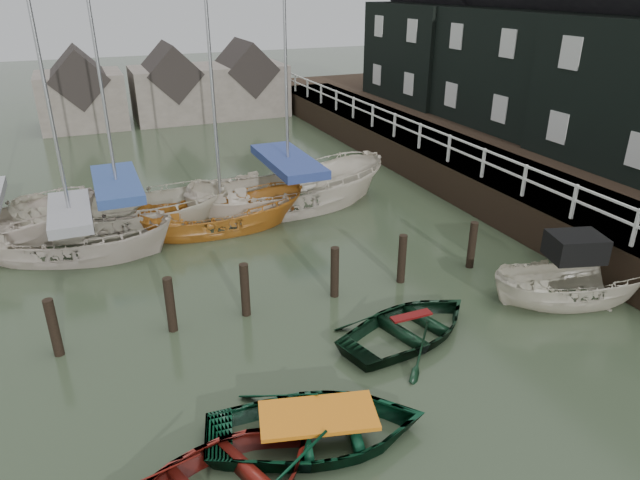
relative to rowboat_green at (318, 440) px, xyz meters
name	(u,v)px	position (x,y,z in m)	size (l,w,h in m)	color
ground	(341,372)	(1.20, 1.63, 0.00)	(120.00, 120.00, 0.00)	#2D3924
pier	(448,163)	(10.68, 11.63, 0.71)	(3.04, 32.00, 2.70)	black
land_strip	(549,165)	(16.20, 11.63, 0.00)	(14.00, 38.00, 1.50)	black
quay_houses	(598,34)	(16.19, 10.29, 5.68)	(6.52, 28.14, 10.01)	black
mooring_pilings	(249,296)	(0.09, 4.63, 0.50)	(13.72, 0.22, 1.80)	black
far_sheds	(169,88)	(2.03, 27.63, 1.86)	(14.00, 4.08, 4.39)	#665B51
rowboat_green	(318,440)	(0.00, 0.00, 0.00)	(2.85, 3.99, 0.83)	black
rowboat_dkgreen	(410,336)	(3.25, 2.22, 0.00)	(2.63, 3.68, 0.76)	black
motorboat	(571,297)	(8.00, 2.06, 0.09)	(4.66, 2.78, 2.61)	beige
sailboat_a	(78,252)	(-3.77, 9.95, 0.07)	(6.26, 4.01, 11.84)	beige
sailboat_b	(123,228)	(-2.30, 11.39, 0.06)	(7.42, 4.47, 12.24)	beige
sailboat_c	(223,227)	(0.81, 10.30, 0.01)	(5.74, 2.27, 9.78)	#B36C21
sailboat_d	(289,205)	(3.52, 11.23, 0.06)	(7.74, 3.20, 12.60)	beige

